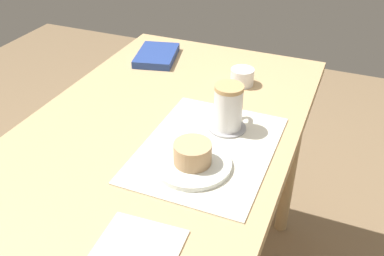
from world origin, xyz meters
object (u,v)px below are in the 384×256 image
Objects in this scene: pastry at (193,153)px; coffee_mug at (229,106)px; pastry_plate at (193,164)px; small_book at (157,55)px; sugar_bowl at (242,77)px; dining_table at (149,168)px.

pastry is 0.18m from coffee_mug.
pastry_plate is 2.07× the size of pastry.
small_book is at bearing 34.03° from pastry_plate.
small_book is (0.07, 0.32, -0.01)m from sugar_bowl.
dining_table is 0.41m from sugar_bowl.
dining_table is 7.14× the size of pastry_plate.
pastry reaches higher than sugar_bowl.
pastry is 0.43m from sugar_bowl.
pastry_plate reaches higher than dining_table.
dining_table is at bearing 68.51° from pastry_plate.
sugar_bowl is 0.39× the size of small_book.
pastry_plate is 2.50× the size of sugar_bowl.
pastry is 0.47× the size of small_book.
coffee_mug is (0.18, -0.02, 0.03)m from pastry.
pastry_plate is 0.19m from coffee_mug.
pastry is at bearing -159.41° from small_book.
pastry reaches higher than small_book.
dining_table is at bearing 160.92° from sugar_bowl.
coffee_mug reaches higher than pastry_plate.
pastry_plate is at bearing -178.01° from sugar_bowl.
sugar_bowl is (0.43, 0.01, -0.02)m from pastry.
small_book is (0.44, 0.19, 0.10)m from dining_table.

